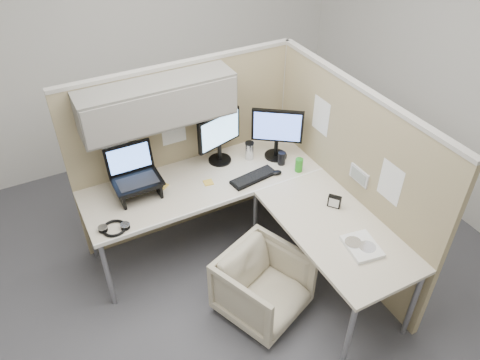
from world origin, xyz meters
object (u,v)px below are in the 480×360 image
office_chair (263,283)px  keyboard (253,178)px  desk (250,204)px  monitor_left (219,134)px

office_chair → keyboard: size_ratio=1.51×
desk → office_chair: size_ratio=3.27×
desk → office_chair: bearing=-106.4°
desk → office_chair: desk is taller
office_chair → monitor_left: 1.29m
desk → keyboard: keyboard is taller
desk → office_chair: (-0.14, -0.48, -0.38)m
monitor_left → office_chair: bearing=-114.6°
desk → monitor_left: monitor_left is taller
keyboard → monitor_left: bearing=102.3°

